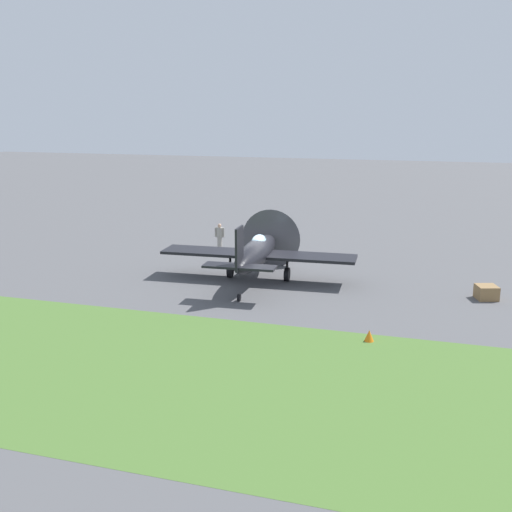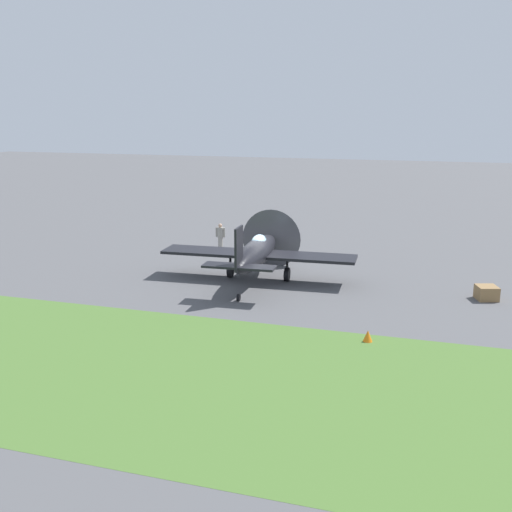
{
  "view_description": "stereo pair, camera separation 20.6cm",
  "coord_description": "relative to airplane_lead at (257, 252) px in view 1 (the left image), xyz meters",
  "views": [
    {
      "loc": [
        8.59,
        -29.17,
        8.43
      ],
      "look_at": [
        0.03,
        -0.85,
        1.34
      ],
      "focal_mm": 42.67,
      "sensor_mm": 36.0,
      "label": 1
    },
    {
      "loc": [
        8.79,
        -29.11,
        8.43
      ],
      "look_at": [
        0.03,
        -0.85,
        1.34
      ],
      "focal_mm": 42.67,
      "sensor_mm": 36.0,
      "label": 2
    }
  ],
  "objects": [
    {
      "name": "ground_crew_chief",
      "position": [
        -4.11,
        5.76,
        -0.58
      ],
      "size": [
        0.63,
        0.38,
        1.73
      ],
      "rotation": [
        0.0,
        0.0,
        6.25
      ],
      "color": "#9E998E",
      "rests_on": "ground"
    },
    {
      "name": "supply_crate",
      "position": [
        10.97,
        0.13,
        -1.17
      ],
      "size": [
        1.13,
        1.13,
        0.64
      ],
      "primitive_type": "cube",
      "rotation": [
        0.0,
        0.0,
        0.31
      ],
      "color": "olive",
      "rests_on": "ground"
    },
    {
      "name": "airplane_lead",
      "position": [
        0.0,
        0.0,
        0.0
      ],
      "size": [
        9.98,
        7.89,
        3.56
      ],
      "rotation": [
        0.0,
        0.0,
        0.06
      ],
      "color": "black",
      "rests_on": "ground"
    },
    {
      "name": "grass_verge",
      "position": [
        -0.02,
        -11.48,
        -1.48
      ],
      "size": [
        120.0,
        11.0,
        0.01
      ],
      "primitive_type": "cube",
      "color": "#476B2D",
      "rests_on": "ground"
    },
    {
      "name": "runway_marker_cone",
      "position": [
        6.43,
        -6.72,
        -1.27
      ],
      "size": [
        0.36,
        0.36,
        0.44
      ],
      "primitive_type": "cone",
      "color": "orange",
      "rests_on": "ground"
    },
    {
      "name": "ground_plane",
      "position": [
        -0.02,
        0.69,
        -1.49
      ],
      "size": [
        160.0,
        160.0,
        0.0
      ],
      "primitive_type": "plane",
      "color": "#515154"
    }
  ]
}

